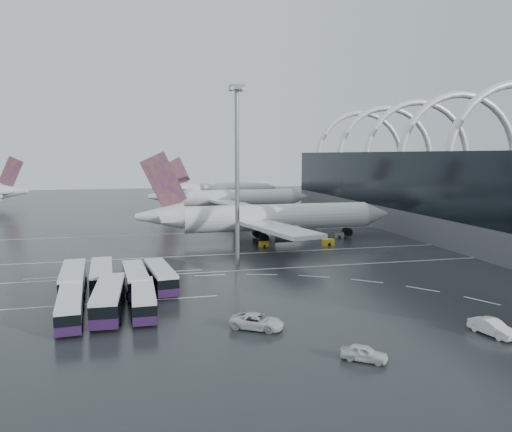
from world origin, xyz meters
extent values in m
plane|color=black|center=(0.00, 0.00, 0.00)|extent=(420.00, 420.00, 0.00)
cube|color=#535458|center=(62.00, 20.00, 3.00)|extent=(42.00, 160.00, 6.00)
cube|color=black|center=(62.00, 20.00, 13.00)|extent=(42.00, 160.00, 14.00)
torus|color=white|center=(58.00, 28.00, 18.00)|extent=(33.80, 1.80, 33.80)
torus|color=white|center=(58.00, 47.00, 18.00)|extent=(33.80, 1.80, 33.80)
torus|color=white|center=(58.00, 66.00, 18.00)|extent=(33.80, 1.80, 33.80)
torus|color=white|center=(58.00, 85.00, 18.00)|extent=(33.80, 1.80, 33.80)
cube|color=white|center=(0.00, -2.00, 0.01)|extent=(120.00, 0.25, 0.01)
cube|color=white|center=(0.00, 12.00, 0.01)|extent=(120.00, 0.25, 0.01)
cube|color=white|center=(0.00, 40.00, 0.01)|extent=(120.00, 0.25, 0.01)
cube|color=white|center=(-24.00, -16.00, 0.01)|extent=(28.00, 0.25, 0.01)
cube|color=white|center=(-24.00, 0.00, 0.01)|extent=(28.00, 0.25, 0.01)
cylinder|color=silver|center=(10.56, 25.91, 5.20)|extent=(42.67, 6.67, 5.91)
cone|color=silver|center=(34.90, 26.34, 5.20)|extent=(6.22, 6.02, 5.91)
cone|color=silver|center=(-15.82, 25.44, 6.22)|extent=(10.30, 6.09, 5.91)
cube|color=#461A6F|center=(-14.80, 25.45, 13.76)|extent=(9.83, 0.79, 12.53)
cube|color=silver|center=(-13.78, 25.47, 6.22)|extent=(4.91, 18.43, 0.51)
cube|color=silver|center=(6.71, 13.09, 4.59)|extent=(12.70, 26.44, 0.82)
cube|color=silver|center=(6.25, 38.58, 4.59)|extent=(11.86, 26.38, 0.82)
cylinder|color=gray|center=(9.70, 16.71, 2.75)|extent=(5.67, 3.57, 3.47)
cylinder|color=gray|center=(9.37, 35.06, 2.75)|extent=(5.67, 3.57, 3.47)
cube|color=black|center=(6.48, 25.83, 1.12)|extent=(12.35, 6.74, 2.24)
cylinder|color=silver|center=(11.58, 81.13, 4.86)|extent=(38.53, 6.41, 5.53)
cone|color=silver|center=(33.64, 80.63, 4.86)|extent=(5.84, 5.66, 5.53)
cone|color=silver|center=(-12.39, 81.69, 5.81)|extent=(9.65, 5.74, 5.53)
cube|color=#461A6F|center=(-11.43, 81.66, 12.86)|extent=(9.19, 0.78, 11.71)
cube|color=silver|center=(-10.48, 81.64, 5.81)|extent=(4.68, 17.24, 0.48)
cube|color=silver|center=(7.49, 69.32, 4.29)|extent=(10.97, 24.64, 0.76)
cube|color=silver|center=(8.04, 93.13, 4.29)|extent=(11.98, 24.71, 0.76)
cylinder|color=gray|center=(10.43, 72.58, 2.57)|extent=(5.31, 3.36, 3.24)
cylinder|color=gray|center=(10.82, 89.73, 2.57)|extent=(5.31, 3.36, 3.24)
cube|color=black|center=(7.77, 81.22, 1.05)|extent=(11.57, 6.36, 2.10)
cylinder|color=silver|center=(17.27, 127.06, 4.78)|extent=(36.47, 15.71, 5.44)
cone|color=silver|center=(37.41, 133.12, 4.78)|extent=(6.95, 6.83, 5.44)
cone|color=silver|center=(-4.67, 120.46, 5.72)|extent=(10.54, 7.91, 5.44)
cube|color=#461A6F|center=(-3.77, 120.73, 12.66)|extent=(8.81, 3.14, 11.52)
cube|color=silver|center=(-2.88, 121.00, 5.72)|extent=(8.90, 17.37, 0.47)
cube|color=silver|center=(17.05, 114.76, 4.22)|extent=(17.02, 23.70, 0.75)
cube|color=silver|center=(10.30, 137.20, 4.22)|extent=(8.48, 23.90, 0.75)
cylinder|color=gray|center=(18.80, 118.71, 2.53)|extent=(5.86, 4.54, 3.19)
cylinder|color=gray|center=(13.94, 134.87, 2.53)|extent=(5.86, 4.54, 3.19)
cube|color=black|center=(13.68, 125.98, 1.03)|extent=(12.50, 8.99, 2.06)
cone|color=silver|center=(-64.19, 115.78, 5.85)|extent=(10.23, 6.77, 5.56)
cube|color=#461A6F|center=(-65.14, 115.90, 12.94)|extent=(9.23, 1.78, 11.79)
cube|color=silver|center=(-66.09, 116.03, 5.85)|extent=(6.54, 17.67, 0.48)
cube|color=#2A1239|center=(-29.37, -9.58, 0.96)|extent=(4.01, 13.98, 1.17)
cube|color=black|center=(-29.37, -9.58, 2.23)|extent=(4.05, 13.71, 1.38)
cube|color=silver|center=(-29.37, -9.58, 3.16)|extent=(4.01, 13.98, 0.48)
cylinder|color=black|center=(-27.59, -13.89, 0.53)|extent=(0.44, 1.08, 1.06)
cylinder|color=black|center=(-30.54, -14.09, 0.53)|extent=(0.44, 1.08, 1.06)
cylinder|color=black|center=(-28.19, -5.07, 0.53)|extent=(0.44, 1.08, 1.06)
cylinder|color=black|center=(-31.14, -5.27, 0.53)|extent=(0.44, 1.08, 1.06)
cube|color=#2A1239|center=(-25.61, -8.20, 0.93)|extent=(3.74, 13.53, 1.13)
cube|color=black|center=(-25.61, -8.20, 2.16)|extent=(3.78, 13.27, 1.34)
cube|color=silver|center=(-25.61, -8.20, 3.06)|extent=(3.74, 13.53, 0.46)
cylinder|color=black|center=(-23.94, -12.40, 0.51)|extent=(0.42, 1.05, 1.03)
cylinder|color=black|center=(-26.80, -12.56, 0.51)|extent=(0.42, 1.05, 1.03)
cylinder|color=black|center=(-24.42, -3.84, 0.51)|extent=(0.42, 1.05, 1.03)
cylinder|color=black|center=(-27.28, -4.01, 0.51)|extent=(0.42, 1.05, 1.03)
cube|color=#2A1239|center=(-20.83, -10.94, 0.90)|extent=(3.96, 13.15, 1.10)
cube|color=black|center=(-20.83, -10.94, 2.09)|extent=(4.00, 12.90, 1.30)
cube|color=silver|center=(-20.83, -10.94, 2.96)|extent=(3.96, 13.15, 0.45)
cylinder|color=black|center=(-19.10, -14.96, 0.50)|extent=(0.43, 1.02, 1.00)
cylinder|color=black|center=(-21.87, -15.19, 0.50)|extent=(0.43, 1.02, 1.00)
cylinder|color=black|center=(-19.80, -6.70, 0.50)|extent=(0.43, 1.02, 1.00)
cylinder|color=black|center=(-22.56, -6.93, 0.50)|extent=(0.43, 1.02, 1.00)
cube|color=#2A1239|center=(-17.33, -10.14, 0.89)|extent=(4.52, 13.16, 1.09)
cube|color=black|center=(-17.33, -10.14, 2.08)|extent=(4.55, 12.91, 1.29)
cube|color=silver|center=(-17.33, -10.14, 2.95)|extent=(4.52, 13.16, 0.45)
cylinder|color=black|center=(-15.42, -14.05, 0.50)|extent=(0.47, 1.03, 0.99)
cylinder|color=black|center=(-18.16, -14.41, 0.50)|extent=(0.47, 1.03, 0.99)
cylinder|color=black|center=(-16.49, -5.87, 0.50)|extent=(0.47, 1.03, 0.99)
cylinder|color=black|center=(-19.23, -6.23, 0.50)|extent=(0.47, 1.03, 0.99)
cube|color=#2A1239|center=(-28.21, -22.58, 0.84)|extent=(3.72, 12.34, 1.03)
cube|color=black|center=(-28.21, -22.58, 1.96)|extent=(3.76, 12.11, 1.22)
cube|color=silver|center=(-28.21, -22.58, 2.78)|extent=(3.72, 12.34, 0.42)
cylinder|color=black|center=(-26.58, -26.34, 0.47)|extent=(0.40, 0.96, 0.94)
cylinder|color=black|center=(-29.18, -26.56, 0.47)|extent=(0.40, 0.96, 0.94)
cylinder|color=black|center=(-27.24, -18.59, 0.47)|extent=(0.40, 0.96, 0.94)
cylinder|color=black|center=(-29.83, -18.81, 0.47)|extent=(0.40, 0.96, 0.94)
cube|color=#2A1239|center=(-24.00, -20.68, 0.97)|extent=(3.52, 14.03, 1.18)
cube|color=black|center=(-24.00, -20.68, 2.25)|extent=(3.57, 13.75, 1.39)
cube|color=silver|center=(-24.00, -20.68, 3.19)|extent=(3.52, 14.03, 0.48)
cylinder|color=black|center=(-22.63, -25.18, 0.54)|extent=(0.41, 1.08, 1.07)
cylinder|color=black|center=(-25.62, -25.09, 0.54)|extent=(0.41, 1.08, 1.07)
cylinder|color=black|center=(-22.37, -16.26, 0.54)|extent=(0.41, 1.08, 1.07)
cylinder|color=black|center=(-25.36, -16.17, 0.54)|extent=(0.41, 1.08, 1.07)
cube|color=#2A1239|center=(-19.86, -21.11, 0.85)|extent=(2.90, 12.25, 1.03)
cube|color=black|center=(-19.86, -21.11, 1.97)|extent=(2.95, 12.01, 1.22)
cube|color=silver|center=(-19.86, -21.11, 2.79)|extent=(2.90, 12.25, 0.42)
cylinder|color=black|center=(-18.49, -24.99, 0.47)|extent=(0.34, 0.94, 0.94)
cylinder|color=black|center=(-21.11, -25.03, 0.47)|extent=(0.34, 0.94, 0.94)
cylinder|color=black|center=(-18.61, -17.18, 0.47)|extent=(0.34, 0.94, 0.94)
cylinder|color=black|center=(-21.22, -17.22, 0.47)|extent=(0.34, 0.94, 0.94)
imported|color=silver|center=(-7.63, -29.97, 0.84)|extent=(6.59, 5.48, 1.67)
imported|color=silver|center=(0.17, -40.73, 0.75)|extent=(4.59, 3.98, 1.49)
imported|color=silver|center=(16.53, -37.75, 0.86)|extent=(2.92, 5.48, 1.72)
cylinder|color=gray|center=(-3.33, 2.87, 15.14)|extent=(0.76, 0.76, 30.28)
cube|color=gray|center=(-3.33, 2.87, 30.60)|extent=(2.38, 2.38, 0.87)
cube|color=white|center=(-3.33, 2.87, 30.28)|extent=(2.16, 2.16, 0.43)
cube|color=gold|center=(19.21, 16.66, 0.66)|extent=(2.41, 1.43, 1.32)
cube|color=slate|center=(21.89, 34.57, 0.52)|extent=(1.90, 1.12, 1.03)
cube|color=gold|center=(5.37, 18.22, 0.54)|extent=(1.98, 1.17, 1.08)
cube|color=slate|center=(25.24, 25.47, 0.62)|extent=(2.28, 1.35, 1.24)
cube|color=gold|center=(17.05, 34.30, 0.54)|extent=(1.96, 1.16, 1.07)
camera|label=1|loc=(-20.10, -82.13, 19.31)|focal=35.00mm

